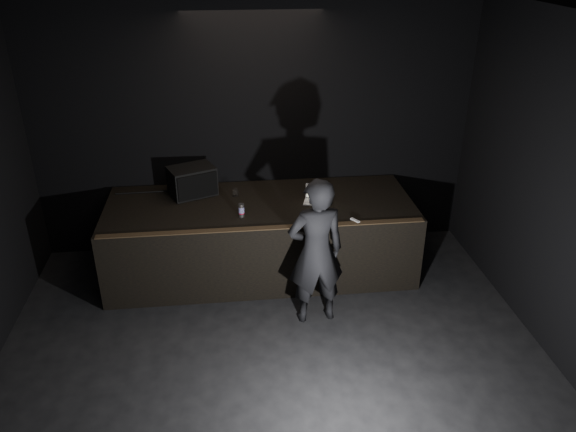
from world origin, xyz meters
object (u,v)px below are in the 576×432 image
(stage_riser, at_px, (261,237))
(person, at_px, (316,252))
(stage_monitor, at_px, (192,181))
(beer_can, at_px, (241,210))
(laptop, at_px, (316,197))

(stage_riser, bearing_deg, person, -64.62)
(stage_monitor, distance_m, beer_can, 0.98)
(stage_monitor, distance_m, laptop, 1.67)
(person, bearing_deg, beer_can, -52.18)
(laptop, distance_m, beer_can, 1.05)
(stage_riser, height_order, stage_monitor, stage_monitor)
(beer_can, distance_m, person, 1.16)
(stage_monitor, bearing_deg, person, -69.84)
(laptop, bearing_deg, beer_can, -144.85)
(laptop, relative_size, beer_can, 2.08)
(person, bearing_deg, stage_monitor, -54.50)
(laptop, height_order, person, person)
(stage_monitor, xyz_separation_m, person, (1.43, -1.56, -0.29))
(laptop, xyz_separation_m, beer_can, (-0.99, -0.34, 0.03))
(beer_can, relative_size, person, 0.10)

